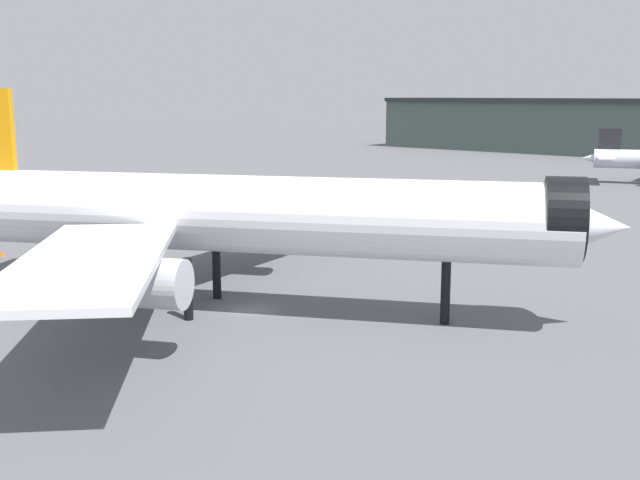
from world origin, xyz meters
TOP-DOWN VIEW (x-y plane):
  - ground at (0.00, 0.00)m, footprint 900.00×900.00m
  - airliner_near_gate at (-1.31, -0.55)m, footprint 59.45×52.95m
  - baggage_tug_wing at (2.66, 36.99)m, footprint 3.58×2.94m
  - traffic_cone_near_nose at (-36.28, 1.73)m, footprint 0.54×0.54m

SIDE VIEW (x-z plane):
  - ground at x=0.00m, z-range 0.00..0.00m
  - traffic_cone_near_nose at x=-36.28m, z-range 0.00..0.67m
  - baggage_tug_wing at x=2.66m, z-range 0.05..1.90m
  - airliner_near_gate at x=-1.31m, z-range -1.07..17.06m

